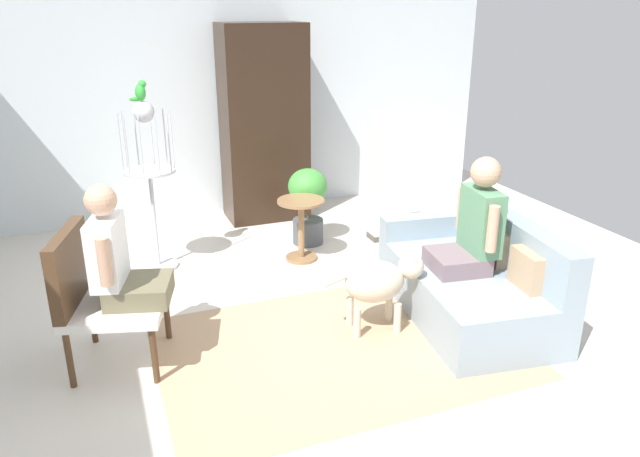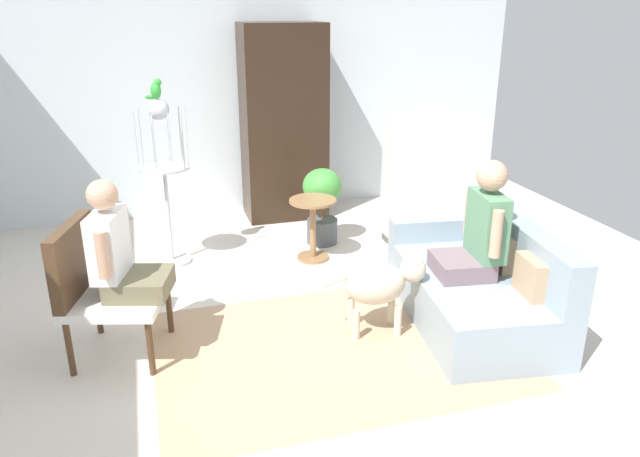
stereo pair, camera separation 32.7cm
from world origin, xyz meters
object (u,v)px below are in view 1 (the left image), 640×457
(bird_cage_stand, at_px, (150,175))
(armchair, at_px, (95,289))
(person_on_couch, at_px, (474,226))
(dog, at_px, (379,281))
(potted_plant, at_px, (308,200))
(person_on_armchair, at_px, (118,258))
(column_lamp, at_px, (381,179))
(couch, at_px, (472,280))
(armoire_cabinet, at_px, (264,124))
(round_end_table, at_px, (301,224))
(parrot, at_px, (140,91))

(bird_cage_stand, bearing_deg, armchair, -110.19)
(person_on_couch, relative_size, dog, 1.14)
(armchair, bearing_deg, bird_cage_stand, 69.81)
(potted_plant, bearing_deg, dog, -93.32)
(armchair, height_order, person_on_couch, person_on_couch)
(person_on_armchair, bearing_deg, person_on_couch, -5.95)
(person_on_armchair, relative_size, dog, 1.05)
(bird_cage_stand, height_order, column_lamp, bird_cage_stand)
(couch, xyz_separation_m, armoire_cabinet, (-0.87, 2.88, 0.80))
(couch, bearing_deg, armchair, 173.94)
(person_on_armchair, distance_m, round_end_table, 2.17)
(couch, height_order, round_end_table, couch)
(armoire_cabinet, bearing_deg, person_on_couch, -74.15)
(couch, relative_size, potted_plant, 2.21)
(column_lamp, xyz_separation_m, armoire_cabinet, (-0.90, 1.15, 0.42))
(couch, height_order, potted_plant, potted_plant)
(bird_cage_stand, distance_m, parrot, 0.74)
(potted_plant, height_order, column_lamp, column_lamp)
(parrot, relative_size, potted_plant, 0.22)
(couch, distance_m, armchair, 2.84)
(armchair, height_order, potted_plant, armchair)
(round_end_table, xyz_separation_m, armoire_cabinet, (0.05, 1.37, 0.72))
(person_on_armchair, bearing_deg, armchair, 164.19)
(person_on_couch, xyz_separation_m, parrot, (-2.21, 1.84, 0.89))
(armoire_cabinet, bearing_deg, dog, -88.92)
(column_lamp, bearing_deg, armchair, -153.28)
(round_end_table, relative_size, bird_cage_stand, 0.39)
(armchair, height_order, dog, armchair)
(person_on_armchair, bearing_deg, armoire_cabinet, 56.04)
(armchair, bearing_deg, person_on_couch, -6.57)
(person_on_armchair, bearing_deg, potted_plant, 40.47)
(couch, distance_m, dog, 0.83)
(armchair, distance_m, parrot, 1.95)
(person_on_armchair, xyz_separation_m, potted_plant, (1.93, 1.65, -0.32))
(column_lamp, bearing_deg, couch, -91.09)
(armchair, height_order, person_on_armchair, person_on_armchair)
(round_end_table, relative_size, potted_plant, 0.77)
(dog, xyz_separation_m, column_lamp, (0.85, 1.70, 0.26))
(couch, distance_m, potted_plant, 2.03)
(dog, xyz_separation_m, potted_plant, (0.11, 1.87, 0.06))
(person_on_armchair, bearing_deg, round_end_table, 36.23)
(round_end_table, bearing_deg, column_lamp, 12.93)
(bird_cage_stand, relative_size, potted_plant, 1.97)
(dog, bearing_deg, round_end_table, 93.94)
(bird_cage_stand, xyz_separation_m, parrot, (-0.01, -0.00, 0.74))
(dog, bearing_deg, person_on_armchair, 173.07)
(couch, relative_size, bird_cage_stand, 1.12)
(round_end_table, distance_m, bird_cage_stand, 1.47)
(person_on_couch, xyz_separation_m, round_end_table, (-0.87, 1.53, -0.39))
(couch, height_order, bird_cage_stand, bird_cage_stand)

